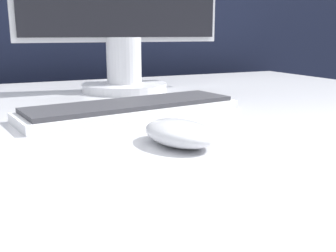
# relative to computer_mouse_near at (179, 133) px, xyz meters

# --- Properties ---
(partition_panel) EXTENTS (5.00, 0.03, 1.07)m
(partition_panel) POSITION_rel_computer_mouse_near_xyz_m (-0.06, 0.93, -0.26)
(partition_panel) COLOR black
(partition_panel) RESTS_ON ground_plane
(computer_mouse_near) EXTENTS (0.10, 0.13, 0.03)m
(computer_mouse_near) POSITION_rel_computer_mouse_near_xyz_m (0.00, 0.00, 0.00)
(computer_mouse_near) COLOR silver
(computer_mouse_near) RESTS_ON desk
(keyboard) EXTENTS (0.42, 0.18, 0.02)m
(keyboard) POSITION_rel_computer_mouse_near_xyz_m (0.01, 0.21, -0.00)
(keyboard) COLOR silver
(keyboard) RESTS_ON desk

